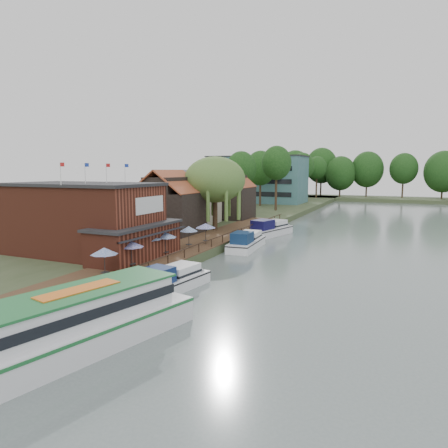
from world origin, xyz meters
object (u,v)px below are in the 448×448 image
at_px(umbrella_2, 150,246).
at_px(cruiser_0, 170,278).
at_px(pub, 98,219).
at_px(umbrella_1, 132,254).
at_px(umbrella_0, 105,262).
at_px(swan, 161,309).
at_px(hotel_block, 257,179).
at_px(cruiser_2, 270,227).
at_px(cottage_c, 231,194).
at_px(cottage_b, 186,197).
at_px(umbrella_4, 189,237).
at_px(willow, 215,194).
at_px(umbrella_5, 206,233).
at_px(cruiser_1, 247,239).
at_px(tour_boat, 67,323).
at_px(cottage_a, 169,202).
at_px(umbrella_3, 165,244).

bearing_deg(umbrella_2, cruiser_0, -44.11).
bearing_deg(pub, umbrella_1, -27.15).
xyz_separation_m(umbrella_0, swan, (6.73, -2.44, -2.07)).
relative_size(pub, hotel_block, 0.79).
xyz_separation_m(pub, cruiser_2, (10.17, 24.66, -3.41)).
distance_m(cottage_c, umbrella_0, 41.27).
bearing_deg(umbrella_2, cottage_b, 111.75).
xyz_separation_m(pub, umbrella_4, (6.67, 6.55, -2.36)).
xyz_separation_m(cottage_b, willow, (7.50, -5.00, 0.96)).
bearing_deg(hotel_block, pub, -83.57).
distance_m(umbrella_1, umbrella_5, 12.91).
height_order(umbrella_0, swan, umbrella_0).
relative_size(cruiser_1, tour_boat, 0.63).
height_order(cottage_a, cottage_c, same).
relative_size(hotel_block, cruiser_2, 2.50).
relative_size(umbrella_1, tour_boat, 0.16).
relative_size(hotel_block, cottage_a, 2.95).
height_order(cottage_a, umbrella_0, cottage_a).
bearing_deg(umbrella_2, hotel_block, 101.05).
height_order(umbrella_4, umbrella_5, same).
distance_m(willow, umbrella_3, 18.60).
bearing_deg(cruiser_0, umbrella_4, 119.67).
distance_m(cottage_a, umbrella_2, 16.25).
distance_m(pub, umbrella_1, 7.70).
xyz_separation_m(cottage_c, willow, (3.50, -14.00, 0.96)).
bearing_deg(umbrella_1, cruiser_2, 82.57).
bearing_deg(cottage_c, cruiser_0, -73.91).
bearing_deg(cottage_a, umbrella_1, -67.72).
bearing_deg(cottage_b, cruiser_2, -1.36).
height_order(umbrella_3, umbrella_5, same).
height_order(umbrella_1, cruiser_0, umbrella_1).
distance_m(hotel_block, umbrella_3, 70.61).
bearing_deg(umbrella_5, cruiser_2, 78.95).
bearing_deg(swan, cottage_b, 116.68).
relative_size(umbrella_5, cruiser_2, 0.23).
xyz_separation_m(cottage_c, tour_boat, (12.04, -50.18, -3.59)).
distance_m(cottage_a, cottage_b, 10.44).
xyz_separation_m(umbrella_2, cruiser_2, (4.41, 24.14, -1.05)).
relative_size(umbrella_5, swan, 5.40).
xyz_separation_m(pub, umbrella_3, (6.50, 2.06, -2.36)).
distance_m(cottage_c, swan, 45.33).
distance_m(hotel_block, cruiser_1, 60.48).
bearing_deg(cruiser_0, umbrella_5, 113.38).
xyz_separation_m(hotel_block, cottage_a, (7.00, -56.00, -1.90)).
bearing_deg(tour_boat, umbrella_0, 134.14).
relative_size(cottage_a, tour_boat, 0.57).
bearing_deg(umbrella_4, cruiser_2, 79.07).
bearing_deg(cottage_a, hotel_block, 97.13).
bearing_deg(umbrella_0, umbrella_3, 89.37).
xyz_separation_m(cottage_b, cottage_c, (4.00, 9.00, 0.00)).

